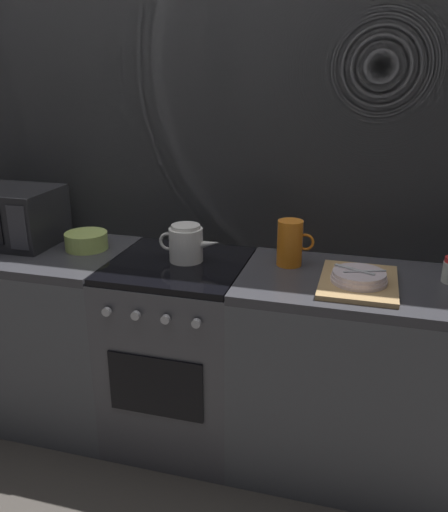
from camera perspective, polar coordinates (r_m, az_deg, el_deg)
ground_plane at (r=2.80m, az=-4.45°, el=-18.20°), size 8.00×8.00×0.00m
back_wall at (r=2.57m, az=-2.69°, el=8.05°), size 3.60×0.05×2.40m
counter_left at (r=2.96m, az=-21.46°, el=-7.18°), size 1.20×0.60×0.90m
stove_unit at (r=2.55m, az=-4.72°, el=-10.21°), size 0.60×0.63×0.90m
counter_right at (r=2.43m, az=16.20°, el=-12.69°), size 1.20×0.60×0.90m
microwave at (r=2.78m, az=-22.02°, el=4.04°), size 0.46×0.35×0.27m
kettle at (r=2.35m, az=-4.08°, el=1.37°), size 0.28×0.15×0.17m
mixing_bowl at (r=2.60m, az=-14.56°, el=1.60°), size 0.20×0.20×0.08m
pitcher at (r=2.31m, az=7.13°, el=1.40°), size 0.16×0.11×0.20m
dish_pile at (r=2.16m, az=14.27°, el=-2.49°), size 0.30×0.40×0.07m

